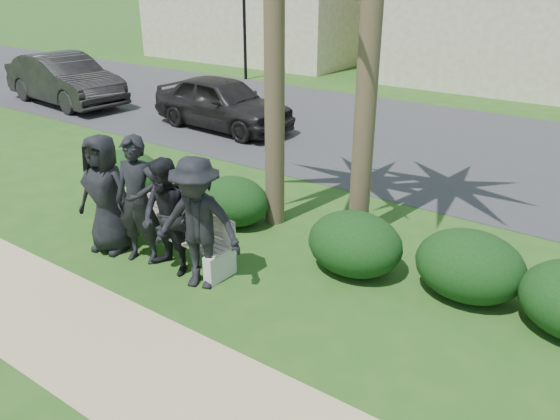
# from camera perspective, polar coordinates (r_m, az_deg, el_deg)

# --- Properties ---
(ground) EXTENTS (160.00, 160.00, 0.00)m
(ground) POSITION_cam_1_polar(r_m,az_deg,el_deg) (7.64, -6.71, -7.44)
(ground) COLOR #245117
(ground) RESTS_ON ground
(footpath) EXTENTS (30.00, 1.60, 0.01)m
(footpath) POSITION_cam_1_polar(r_m,az_deg,el_deg) (6.66, -17.28, -13.79)
(footpath) COLOR tan
(footpath) RESTS_ON ground
(asphalt_street) EXTENTS (160.00, 8.00, 0.01)m
(asphalt_street) POSITION_cam_1_polar(r_m,az_deg,el_deg) (14.10, 15.42, 6.79)
(asphalt_street) COLOR #2D2D30
(asphalt_street) RESTS_ON ground
(park_bench) EXTENTS (2.26, 0.59, 0.78)m
(park_bench) POSITION_cam_1_polar(r_m,az_deg,el_deg) (8.24, -11.48, -2.49)
(park_bench) COLOR gray
(park_bench) RESTS_ON ground
(man_a) EXTENTS (0.97, 0.72, 1.81)m
(man_a) POSITION_cam_1_polar(r_m,az_deg,el_deg) (8.45, -17.79, 1.59)
(man_a) COLOR black
(man_a) RESTS_ON ground
(man_b) EXTENTS (0.79, 0.64, 1.89)m
(man_b) POSITION_cam_1_polar(r_m,az_deg,el_deg) (7.98, -14.62, 0.96)
(man_b) COLOR black
(man_b) RESTS_ON ground
(man_c) EXTENTS (0.88, 0.73, 1.67)m
(man_c) POSITION_cam_1_polar(r_m,az_deg,el_deg) (7.62, -11.68, -0.79)
(man_c) COLOR black
(man_c) RESTS_ON ground
(man_d) EXTENTS (1.34, 1.04, 1.83)m
(man_d) POSITION_cam_1_polar(r_m,az_deg,el_deg) (7.17, -8.62, -1.46)
(man_d) COLOR black
(man_d) RESTS_ON ground
(hedge_a) EXTENTS (1.59, 1.32, 1.04)m
(hedge_a) POSITION_cam_1_polar(r_m,az_deg,el_deg) (10.18, -15.95, 3.26)
(hedge_a) COLOR black
(hedge_a) RESTS_ON ground
(hedge_c) EXTENTS (1.26, 1.04, 0.82)m
(hedge_c) POSITION_cam_1_polar(r_m,az_deg,el_deg) (9.16, -4.92, 1.08)
(hedge_c) COLOR black
(hedge_c) RESTS_ON ground
(hedge_d) EXTENTS (1.37, 1.13, 0.89)m
(hedge_d) POSITION_cam_1_polar(r_m,az_deg,el_deg) (7.72, 7.83, -3.32)
(hedge_d) COLOR black
(hedge_d) RESTS_ON ground
(hedge_e) EXTENTS (1.41, 1.16, 0.92)m
(hedge_e) POSITION_cam_1_polar(r_m,az_deg,el_deg) (7.50, 19.21, -5.32)
(hedge_e) COLOR black
(hedge_e) RESTS_ON ground
(car_a) EXTENTS (4.17, 1.90, 1.39)m
(car_a) POSITION_cam_1_polar(r_m,az_deg,el_deg) (14.80, -6.03, 11.09)
(car_a) COLOR black
(car_a) RESTS_ON ground
(car_b) EXTENTS (4.80, 2.09, 1.53)m
(car_b) POSITION_cam_1_polar(r_m,az_deg,el_deg) (18.79, -21.58, 12.56)
(car_b) COLOR black
(car_b) RESTS_ON ground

